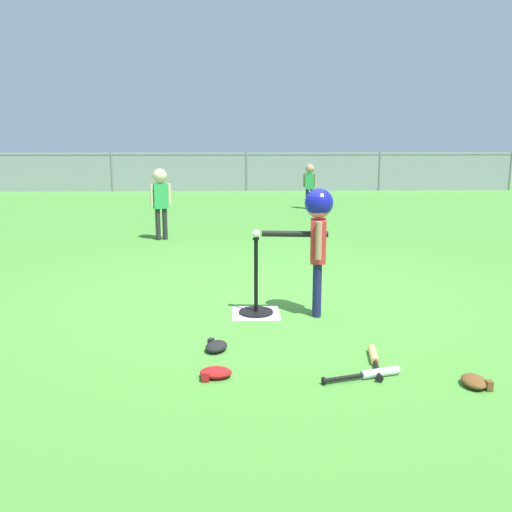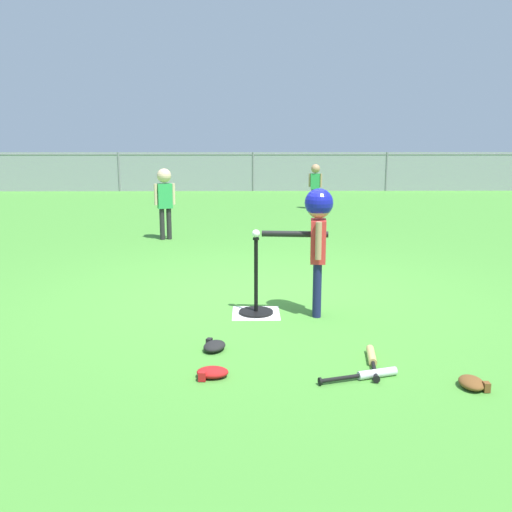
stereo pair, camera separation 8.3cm
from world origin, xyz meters
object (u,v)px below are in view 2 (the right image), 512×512
(batter_child, at_px, (318,226))
(glove_by_plate, at_px, (472,383))
(fielder_near_right, at_px, (165,194))
(batting_tee, at_px, (256,301))
(baseball_on_tee, at_px, (256,234))
(spare_bat_silver, at_px, (369,374))
(spare_bat_wood, at_px, (372,358))
(glove_near_bats, at_px, (212,372))
(glove_tossed_aside, at_px, (214,346))
(fielder_near_left, at_px, (315,180))

(batter_child, relative_size, glove_by_plate, 5.30)
(fielder_near_right, bearing_deg, batter_child, -64.15)
(batting_tee, xyz_separation_m, fielder_near_right, (-1.39, 3.96, 0.61))
(baseball_on_tee, xyz_separation_m, glove_by_plate, (1.40, -1.64, -0.72))
(spare_bat_silver, distance_m, glove_by_plate, 0.67)
(spare_bat_wood, height_order, glove_near_bats, glove_near_bats)
(batter_child, distance_m, spare_bat_wood, 1.43)
(spare_bat_wood, xyz_separation_m, glove_by_plate, (0.57, -0.44, 0.01))
(spare_bat_silver, bearing_deg, glove_near_bats, 178.02)
(batting_tee, xyz_separation_m, glove_tossed_aside, (-0.34, -0.94, -0.08))
(fielder_near_right, xyz_separation_m, glove_by_plate, (2.79, -5.60, -0.69))
(glove_tossed_aside, bearing_deg, glove_by_plate, -22.09)
(glove_by_plate, xyz_separation_m, glove_near_bats, (-1.73, 0.20, 0.00))
(glove_by_plate, bearing_deg, fielder_near_right, 116.51)
(batter_child, height_order, fielder_near_left, batter_child)
(batter_child, xyz_separation_m, spare_bat_wood, (0.28, -1.14, -0.81))
(baseball_on_tee, height_order, spare_bat_wood, baseball_on_tee)
(fielder_near_right, distance_m, spare_bat_silver, 5.89)
(glove_by_plate, height_order, glove_near_bats, same)
(fielder_near_left, xyz_separation_m, glove_tossed_aside, (-1.78, -8.75, -0.62))
(batting_tee, relative_size, fielder_near_left, 0.71)
(batter_child, relative_size, glove_tossed_aside, 4.50)
(spare_bat_wood, bearing_deg, baseball_on_tee, 124.85)
(baseball_on_tee, xyz_separation_m, glove_tossed_aside, (-0.34, -0.94, -0.72))
(fielder_near_right, height_order, glove_by_plate, fielder_near_right)
(glove_tossed_aside, bearing_deg, spare_bat_wood, -12.60)
(fielder_near_right, distance_m, spare_bat_wood, 5.66)
(glove_by_plate, xyz_separation_m, glove_tossed_aside, (-1.74, 0.71, 0.00))
(batting_tee, distance_m, baseball_on_tee, 0.64)
(batting_tee, height_order, baseball_on_tee, baseball_on_tee)
(batting_tee, bearing_deg, glove_by_plate, -49.51)
(fielder_near_right, height_order, spare_bat_silver, fielder_near_right)
(glove_near_bats, xyz_separation_m, glove_tossed_aside, (-0.01, 0.51, 0.00))
(batting_tee, relative_size, spare_bat_wood, 1.23)
(baseball_on_tee, distance_m, spare_bat_wood, 1.63)
(spare_bat_wood, bearing_deg, spare_bat_silver, -105.73)
(fielder_near_left, height_order, fielder_near_right, fielder_near_right)
(fielder_near_right, relative_size, glove_tossed_aside, 4.33)
(glove_near_bats, height_order, glove_tossed_aside, same)
(baseball_on_tee, distance_m, spare_bat_silver, 1.82)
(fielder_near_left, relative_size, glove_near_bats, 4.53)
(batting_tee, distance_m, fielder_near_left, 7.96)
(spare_bat_wood, relative_size, glove_near_bats, 2.62)
(baseball_on_tee, bearing_deg, batting_tee, 0.00)
(spare_bat_wood, height_order, glove_tossed_aside, glove_tossed_aside)
(spare_bat_silver, xyz_separation_m, glove_near_bats, (-1.08, 0.04, 0.01))
(batter_child, distance_m, glove_near_bats, 1.83)
(baseball_on_tee, relative_size, glove_near_bats, 0.33)
(spare_bat_wood, bearing_deg, glove_by_plate, -38.03)
(baseball_on_tee, height_order, fielder_near_right, fielder_near_right)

